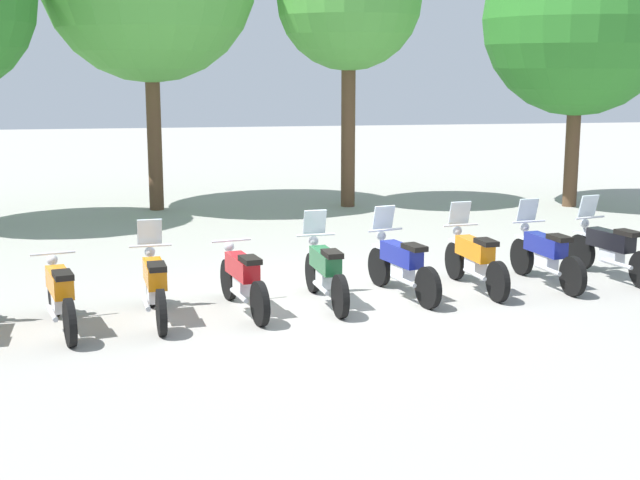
{
  "coord_description": "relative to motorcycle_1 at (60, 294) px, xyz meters",
  "views": [
    {
      "loc": [
        -2.31,
        -12.96,
        3.6
      ],
      "look_at": [
        0.0,
        0.5,
        0.9
      ],
      "focal_mm": 49.8,
      "sensor_mm": 36.0,
      "label": 1
    }
  ],
  "objects": [
    {
      "name": "ground_plane",
      "position": [
        3.84,
        0.73,
        -0.5
      ],
      "size": [
        80.0,
        80.0,
        0.0
      ],
      "primitive_type": "plane",
      "color": "#9E9B93"
    },
    {
      "name": "motorcycle_1",
      "position": [
        0.0,
        0.0,
        0.0
      ],
      "size": [
        0.76,
        2.15,
        0.99
      ],
      "rotation": [
        0.0,
        0.0,
        1.82
      ],
      "color": "black",
      "rests_on": "ground_plane"
    },
    {
      "name": "motorcycle_2",
      "position": [
        1.28,
        0.32,
        0.01
      ],
      "size": [
        0.62,
        2.19,
        1.37
      ],
      "rotation": [
        0.0,
        0.0,
        1.68
      ],
      "color": "black",
      "rests_on": "ground_plane"
    },
    {
      "name": "motorcycle_3",
      "position": [
        2.55,
        0.52,
        0.0
      ],
      "size": [
        0.71,
        2.16,
        0.99
      ],
      "rotation": [
        0.0,
        0.0,
        1.78
      ],
      "color": "black",
      "rests_on": "ground_plane"
    },
    {
      "name": "motorcycle_4",
      "position": [
        3.83,
        0.75,
        0.01
      ],
      "size": [
        0.62,
        2.19,
        1.37
      ],
      "rotation": [
        0.0,
        0.0,
        1.67
      ],
      "color": "black",
      "rests_on": "ground_plane"
    },
    {
      "name": "motorcycle_5",
      "position": [
        5.1,
        0.99,
        0.01
      ],
      "size": [
        0.78,
        2.14,
        1.37
      ],
      "rotation": [
        0.0,
        0.0,
        1.83
      ],
      "color": "black",
      "rests_on": "ground_plane"
    },
    {
      "name": "motorcycle_6",
      "position": [
        6.38,
        1.2,
        0.01
      ],
      "size": [
        0.62,
        2.19,
        1.37
      ],
      "rotation": [
        0.0,
        0.0,
        1.69
      ],
      "color": "black",
      "rests_on": "ground_plane"
    },
    {
      "name": "motorcycle_7",
      "position": [
        7.65,
        1.33,
        0.01
      ],
      "size": [
        0.62,
        2.18,
        1.37
      ],
      "rotation": [
        0.0,
        0.0,
        1.71
      ],
      "color": "black",
      "rests_on": "ground_plane"
    },
    {
      "name": "motorcycle_8",
      "position": [
        8.92,
        1.54,
        0.01
      ],
      "size": [
        0.77,
        2.15,
        1.37
      ],
      "rotation": [
        0.0,
        0.0,
        1.82
      ],
      "color": "black",
      "rests_on": "ground_plane"
    },
    {
      "name": "tree_3",
      "position": [
        11.76,
        9.12,
        4.21
      ],
      "size": [
        4.8,
        4.8,
        7.12
      ],
      "color": "brown",
      "rests_on": "ground_plane"
    }
  ]
}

